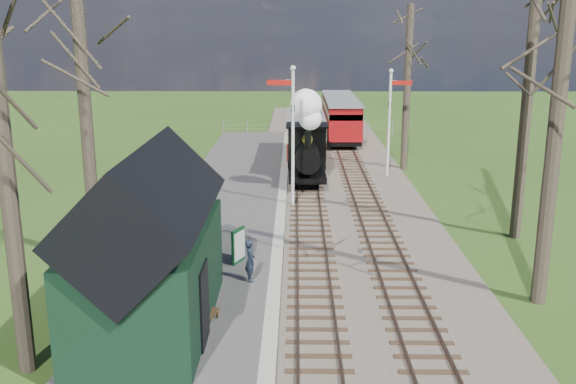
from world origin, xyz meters
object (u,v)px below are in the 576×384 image
object	(u,v)px
station_shed	(149,250)
red_carriage_b	(338,111)
bench	(200,313)
sign_board	(238,246)
semaphore_far	(391,115)
semaphore_near	(291,127)
coach	(306,135)
locomotive	(307,142)
red_carriage_a	(343,122)
person	(250,260)

from	to	relation	value
station_shed	red_carriage_b	xyz separation A→B (m)	(6.90, 33.10, -0.64)
bench	sign_board	bearing A→B (deg)	82.72
semaphore_far	semaphore_near	bearing A→B (deg)	-130.60
coach	locomotive	bearing A→B (deg)	-90.11
locomotive	coach	distance (m)	6.10
red_carriage_a	bench	world-z (taller)	red_carriage_a
red_carriage_a	bench	size ratio (longest dim) A/B	4.02
station_shed	bench	size ratio (longest dim) A/B	4.51
sign_board	bench	bearing A→B (deg)	-97.28
station_shed	red_carriage_a	size ratio (longest dim) A/B	1.12
red_carriage_a	sign_board	world-z (taller)	red_carriage_a
sign_board	station_shed	bearing A→B (deg)	-111.77
locomotive	bench	distance (m)	16.61
coach	sign_board	size ratio (longest dim) A/B	6.63
semaphore_far	coach	size ratio (longest dim) A/B	0.74
coach	red_carriage_a	distance (m)	5.96
coach	person	xyz separation A→B (m)	(-1.95, -19.23, -0.75)
semaphore_near	locomotive	world-z (taller)	semaphore_near
semaphore_far	coach	xyz separation A→B (m)	(-4.37, 4.24, -1.74)
locomotive	sign_board	world-z (taller)	locomotive
semaphore_near	sign_board	world-z (taller)	semaphore_near
semaphore_far	coach	bearing A→B (deg)	135.86
semaphore_near	coach	world-z (taller)	semaphore_near
station_shed	person	world-z (taller)	station_shed
sign_board	bench	size ratio (longest dim) A/B	0.83
locomotive	red_carriage_b	xyz separation A→B (m)	(2.61, 16.93, -0.58)
red_carriage_b	semaphore_near	bearing A→B (deg)	-99.07
red_carriage_a	semaphore_near	bearing A→B (deg)	-102.19
semaphore_far	locomotive	xyz separation A→B (m)	(-4.39, -1.82, -1.15)
station_shed	semaphore_far	world-z (taller)	semaphore_far
coach	red_carriage_b	bearing A→B (deg)	76.53
coach	semaphore_far	bearing A→B (deg)	-44.14
coach	red_carriage_b	world-z (taller)	red_carriage_b
red_carriage_a	person	size ratio (longest dim) A/B	4.24
red_carriage_a	sign_board	xyz separation A→B (m)	(-5.05, -22.98, -0.85)
sign_board	semaphore_near	bearing A→B (deg)	77.16
red_carriage_b	person	xyz separation A→B (m)	(-4.55, -30.09, -0.76)
person	coach	bearing A→B (deg)	-23.21
red_carriage_a	red_carriage_b	bearing A→B (deg)	90.00
semaphore_far	red_carriage_a	xyz separation A→B (m)	(-1.77, 9.60, -1.73)
coach	sign_board	distance (m)	17.81
station_shed	semaphore_near	bearing A→B (deg)	73.62
red_carriage_b	sign_board	bearing A→B (deg)	-100.06
locomotive	red_carriage_a	distance (m)	11.74
semaphore_near	coach	size ratio (longest dim) A/B	0.81
station_shed	semaphore_far	xyz separation A→B (m)	(8.67, 18.00, 1.08)
semaphore_near	semaphore_far	bearing A→B (deg)	49.40
station_shed	coach	xyz separation A→B (m)	(4.30, 22.25, -0.66)
bench	person	xyz separation A→B (m)	(1.10, 3.08, 0.30)
person	sign_board	bearing A→B (deg)	-0.13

